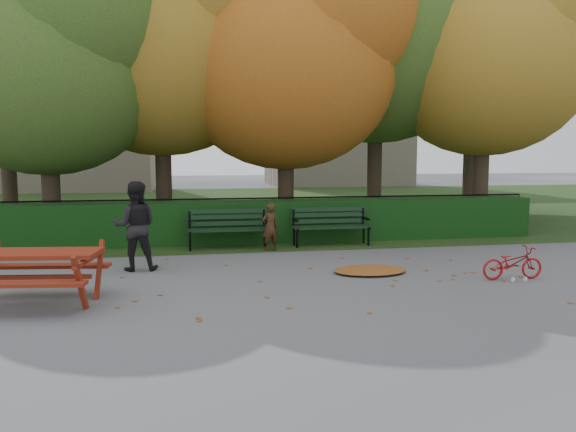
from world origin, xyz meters
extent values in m
plane|color=slate|center=(0.00, 0.00, 0.00)|extent=(90.00, 90.00, 0.00)
plane|color=#1E3315|center=(0.00, 14.00, 0.01)|extent=(90.00, 90.00, 0.00)
cube|color=#C2AE99|center=(-9.00, 26.00, 7.50)|extent=(10.00, 7.00, 15.00)
cube|color=#C2AE99|center=(8.00, 28.00, 6.00)|extent=(9.00, 6.00, 12.00)
cube|color=black|center=(0.00, 4.50, 0.50)|extent=(13.00, 0.90, 1.00)
cube|color=black|center=(0.00, 5.30, 0.08)|extent=(14.00, 0.04, 0.04)
cube|color=black|center=(0.00, 5.30, 1.00)|extent=(14.00, 0.04, 0.04)
cylinder|color=black|center=(-6.50, 5.30, 0.50)|extent=(0.03, 0.03, 1.00)
cylinder|color=black|center=(-3.00, 5.30, 0.50)|extent=(0.03, 0.03, 1.00)
cylinder|color=black|center=(0.00, 5.30, 0.50)|extent=(0.03, 0.03, 1.00)
cylinder|color=black|center=(3.00, 5.30, 0.50)|extent=(0.03, 0.03, 1.00)
cylinder|color=black|center=(6.50, 5.30, 0.50)|extent=(0.03, 0.03, 1.00)
cylinder|color=#2D2119|center=(-5.50, 5.80, 1.31)|extent=(0.44, 0.44, 2.62)
ellipsoid|color=#2B4B1A|center=(-5.50, 5.80, 4.12)|extent=(5.60, 5.60, 5.04)
sphere|color=#2B4B1A|center=(-4.52, 5.10, 5.38)|extent=(4.20, 4.20, 4.20)
cylinder|color=#2D2119|center=(-2.80, 7.00, 1.57)|extent=(0.44, 0.44, 3.15)
ellipsoid|color=olive|center=(-2.80, 7.00, 4.95)|extent=(6.40, 6.40, 5.76)
cylinder|color=#2D2119|center=(0.50, 6.20, 1.40)|extent=(0.44, 0.44, 2.80)
ellipsoid|color=#994A10|center=(0.50, 6.20, 4.40)|extent=(6.00, 6.00, 5.40)
sphere|color=#994A10|center=(1.55, 5.45, 5.75)|extent=(4.50, 4.50, 4.50)
cylinder|color=#2D2119|center=(3.50, 7.50, 1.75)|extent=(0.44, 0.44, 3.50)
ellipsoid|color=#2B4B1A|center=(3.50, 7.50, 5.50)|extent=(6.80, 6.80, 6.12)
cylinder|color=#2D2119|center=(6.20, 6.00, 1.49)|extent=(0.44, 0.44, 2.97)
ellipsoid|color=olive|center=(6.20, 6.00, 4.68)|extent=(5.80, 5.80, 5.22)
sphere|color=olive|center=(7.21, 5.28, 5.98)|extent=(4.35, 4.35, 4.35)
cylinder|color=#2D2119|center=(-7.50, 9.50, 1.66)|extent=(0.44, 0.44, 3.32)
ellipsoid|color=#994A10|center=(-7.50, 9.50, 5.23)|extent=(6.60, 6.60, 5.94)
cylinder|color=#2D2119|center=(8.00, 10.00, 1.57)|extent=(0.44, 0.44, 3.15)
ellipsoid|color=#2B4B1A|center=(8.00, 10.00, 4.95)|extent=(6.00, 6.00, 5.40)
sphere|color=#2B4B1A|center=(9.05, 9.25, 6.30)|extent=(4.50, 4.50, 4.50)
cube|color=black|center=(-1.30, 3.42, 0.44)|extent=(1.80, 0.12, 0.04)
cube|color=black|center=(-1.30, 3.60, 0.44)|extent=(1.80, 0.12, 0.04)
cube|color=black|center=(-1.30, 3.78, 0.44)|extent=(1.80, 0.12, 0.04)
cube|color=black|center=(-1.30, 3.87, 0.55)|extent=(1.80, 0.05, 0.10)
cube|color=black|center=(-1.30, 3.87, 0.70)|extent=(1.80, 0.05, 0.10)
cube|color=black|center=(-1.30, 3.87, 0.83)|extent=(1.80, 0.05, 0.10)
cube|color=black|center=(-2.15, 3.60, 0.42)|extent=(0.05, 0.55, 0.06)
cube|color=black|center=(-2.15, 3.87, 0.65)|extent=(0.05, 0.05, 0.41)
cylinder|color=black|center=(-2.15, 3.42, 0.22)|extent=(0.05, 0.05, 0.44)
cylinder|color=black|center=(-2.15, 3.78, 0.22)|extent=(0.05, 0.05, 0.44)
cube|color=black|center=(-2.15, 3.62, 0.62)|extent=(0.05, 0.45, 0.04)
cube|color=black|center=(-0.45, 3.60, 0.42)|extent=(0.05, 0.55, 0.06)
cube|color=black|center=(-0.45, 3.87, 0.65)|extent=(0.05, 0.05, 0.41)
cylinder|color=black|center=(-0.45, 3.42, 0.22)|extent=(0.05, 0.05, 0.44)
cylinder|color=black|center=(-0.45, 3.78, 0.22)|extent=(0.05, 0.05, 0.44)
cube|color=black|center=(-0.45, 3.62, 0.62)|extent=(0.05, 0.45, 0.04)
cube|color=black|center=(1.10, 3.42, 0.44)|extent=(1.80, 0.12, 0.04)
cube|color=black|center=(1.10, 3.60, 0.44)|extent=(1.80, 0.12, 0.04)
cube|color=black|center=(1.10, 3.78, 0.44)|extent=(1.80, 0.12, 0.04)
cube|color=black|center=(1.10, 3.87, 0.55)|extent=(1.80, 0.05, 0.10)
cube|color=black|center=(1.10, 3.87, 0.70)|extent=(1.80, 0.05, 0.10)
cube|color=black|center=(1.10, 3.87, 0.83)|extent=(1.80, 0.05, 0.10)
cube|color=black|center=(0.25, 3.60, 0.42)|extent=(0.05, 0.55, 0.06)
cube|color=black|center=(0.25, 3.87, 0.65)|extent=(0.05, 0.05, 0.41)
cylinder|color=black|center=(0.25, 3.42, 0.22)|extent=(0.05, 0.05, 0.44)
cylinder|color=black|center=(0.25, 3.78, 0.22)|extent=(0.05, 0.05, 0.44)
cube|color=black|center=(0.25, 3.62, 0.62)|extent=(0.05, 0.45, 0.04)
cube|color=black|center=(1.95, 3.60, 0.42)|extent=(0.05, 0.55, 0.06)
cube|color=black|center=(1.95, 3.87, 0.65)|extent=(0.05, 0.05, 0.41)
cylinder|color=black|center=(1.95, 3.42, 0.22)|extent=(0.05, 0.05, 0.44)
cylinder|color=black|center=(1.95, 3.78, 0.22)|extent=(0.05, 0.05, 0.44)
cube|color=black|center=(1.95, 3.62, 0.62)|extent=(0.05, 0.45, 0.04)
cube|color=maroon|center=(-4.39, -0.58, 0.74)|extent=(1.89, 0.99, 0.06)
cube|color=maroon|center=(-4.47, -1.18, 0.44)|extent=(1.83, 0.49, 0.05)
cube|color=maroon|center=(-4.31, 0.02, 0.44)|extent=(1.83, 0.49, 0.05)
cube|color=maroon|center=(-3.67, -1.13, 0.40)|extent=(0.13, 0.52, 0.88)
cube|color=maroon|center=(-3.55, -0.23, 0.40)|extent=(0.13, 0.52, 0.88)
cube|color=maroon|center=(-3.61, -0.68, 0.66)|extent=(0.24, 1.35, 0.06)
cube|color=maroon|center=(-4.39, -0.58, 0.40)|extent=(1.60, 0.28, 0.06)
ellipsoid|color=brown|center=(1.02, 0.60, 0.05)|extent=(1.43, 1.08, 0.09)
imported|color=#392212|center=(-0.40, 3.20, 0.53)|extent=(0.44, 0.36, 1.06)
imported|color=black|center=(-3.16, 1.61, 0.82)|extent=(0.80, 0.63, 1.65)
imported|color=#AB0F12|center=(3.25, -0.36, 0.28)|extent=(1.09, 0.40, 0.57)
camera|label=1|loc=(-2.28, -8.94, 2.17)|focal=35.00mm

